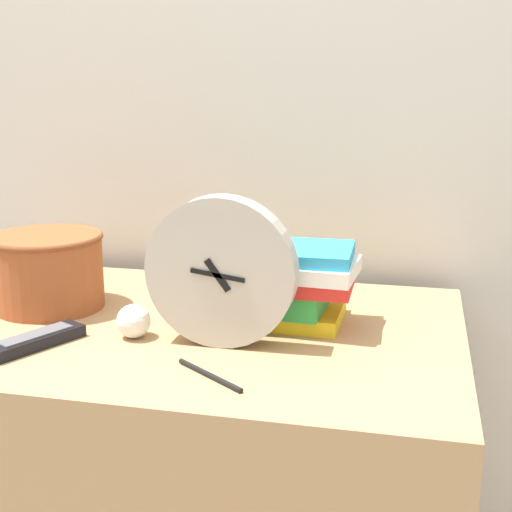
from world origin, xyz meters
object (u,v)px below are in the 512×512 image
basket (48,268)px  pen (210,375)px  tv_remote (35,340)px  crumpled_paper_ball (134,321)px  book_stack (288,283)px  desk_clock (221,272)px

basket → pen: 0.48m
basket → tv_remote: 0.22m
basket → crumpled_paper_ball: bearing=-28.4°
book_stack → basket: bearing=-178.6°
desk_clock → book_stack: (0.09, 0.13, -0.05)m
pen → book_stack: bearing=75.4°
desk_clock → tv_remote: size_ratio=1.45×
basket → tv_remote: size_ratio=1.23×
desk_clock → pen: desk_clock is taller
desk_clock → basket: (-0.38, 0.12, -0.05)m
crumpled_paper_ball → pen: 0.22m
desk_clock → basket: 0.40m
desk_clock → book_stack: size_ratio=1.05×
crumpled_paper_ball → basket: bearing=151.6°
tv_remote → crumpled_paper_ball: crumpled_paper_ball is taller
desk_clock → book_stack: desk_clock is taller
tv_remote → pen: 0.32m
desk_clock → book_stack: 0.16m
basket → desk_clock: bearing=-17.3°
desk_clock → crumpled_paper_ball: size_ratio=4.30×
crumpled_paper_ball → pen: size_ratio=0.47×
book_stack → pen: size_ratio=1.92×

